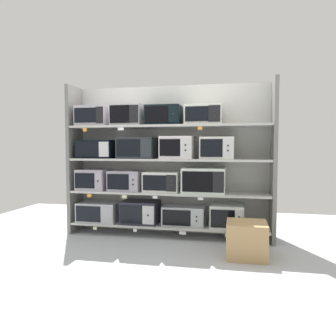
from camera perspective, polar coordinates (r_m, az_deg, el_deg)
The scene contains 36 objects.
ground at distance 3.77m, azimuth -3.25°, elevation -15.85°, with size 6.76×6.00×0.02m, color #B2B7BC.
back_panel at distance 4.76m, azimuth 0.60°, elevation 1.47°, with size 2.96×0.04×2.13m, color #B2B2AD.
upright_left at distance 5.01m, azimuth -16.00°, elevation 1.44°, with size 0.05×0.44×2.13m, color slate.
upright_right at distance 4.46m, azimuth 18.05°, elevation 1.15°, with size 0.05×0.44×2.13m, color slate.
shelf_0 at distance 4.65m, azimuth 0.00°, elevation -9.98°, with size 2.76×0.44×0.03m, color beige.
microwave_0 at distance 4.93m, azimuth -11.93°, elevation -7.46°, with size 0.58×0.42×0.28m.
microwave_1 at distance 4.71m, azimuth -4.85°, elevation -7.68°, with size 0.52×0.42×0.32m.
microwave_2 at distance 4.58m, azimuth 2.79°, elevation -8.33°, with size 0.58×0.35×0.26m.
microwave_3 at distance 4.52m, azimuth 10.30°, elevation -8.25°, with size 0.44×0.42×0.31m.
price_tag_0 at distance 4.76m, azimuth -12.69°, elevation -10.27°, with size 0.06×0.00×0.04m, color beige.
price_tag_1 at distance 4.56m, azimuth -5.80°, elevation -10.83°, with size 0.05×0.00×0.04m, color white.
price_tag_2 at distance 4.41m, azimuth 2.58°, elevation -11.31°, with size 0.09×0.00×0.04m, color white.
price_tag_3 at distance 4.35m, azimuth 10.51°, elevation -11.54°, with size 0.08×0.00×0.04m, color beige.
shelf_1 at distance 4.57m, azimuth 0.00°, elevation -4.34°, with size 2.76×0.44×0.03m, color beige.
microwave_4 at distance 4.89m, azimuth -12.82°, elevation -1.96°, with size 0.43×0.44×0.30m.
microwave_5 at distance 4.71m, azimuth -7.31°, elevation -2.19°, with size 0.46×0.40×0.29m.
microwave_6 at distance 4.56m, azimuth -1.04°, elevation -2.40°, with size 0.49×0.40×0.28m.
microwave_7 at distance 4.47m, azimuth 6.32°, elevation -2.15°, with size 0.58×0.43×0.34m.
price_tag_4 at distance 4.71m, azimuth -13.64°, elevation -4.72°, with size 0.06×0.00×0.04m, color orange.
price_tag_5 at distance 4.51m, azimuth -7.68°, elevation -5.02°, with size 0.07×0.00×0.05m, color beige.
price_tag_6 at distance 4.39m, azimuth -2.29°, elevation -5.15°, with size 0.07×0.00×0.03m, color white.
price_tag_7 at distance 4.28m, azimuth 5.71°, elevation -5.39°, with size 0.07×0.00×0.03m, color white.
shelf_2 at distance 4.53m, azimuth 0.00°, elevation 1.47°, with size 2.76×0.44×0.03m, color beige.
microwave_8 at distance 4.85m, azimuth -12.37°, elevation 3.24°, with size 0.52×0.36×0.26m.
microwave_9 at distance 4.63m, azimuth -5.39°, elevation 3.51°, with size 0.51×0.41×0.30m.
microwave_10 at distance 4.50m, azimuth 1.68°, elevation 3.60°, with size 0.45×0.43×0.31m.
microwave_11 at distance 4.43m, azimuth 8.62°, elevation 3.48°, with size 0.45×0.41×0.30m.
shelf_3 at distance 4.53m, azimuth 0.00°, elevation 7.31°, with size 2.76×0.44×0.03m, color beige.
microwave_12 at distance 4.89m, azimuth -12.82°, elevation 8.80°, with size 0.45×0.40×0.28m.
microwave_13 at distance 4.70m, azimuth -7.07°, elevation 9.17°, with size 0.44×0.38×0.30m.
microwave_14 at distance 4.56m, azimuth -0.75°, elevation 9.19°, with size 0.48×0.37×0.27m.
microwave_15 at distance 4.47m, azimuth 6.23°, elevation 9.25°, with size 0.49×0.35×0.27m.
price_tag_8 at distance 4.69m, azimuth -14.39°, elevation 6.53°, with size 0.06×0.00×0.05m, color orange.
price_tag_9 at distance 4.48m, azimuth -8.28°, elevation 6.81°, with size 0.09×0.00×0.04m, color white.
price_tag_10 at distance 4.24m, azimuth 5.64°, elevation 6.99°, with size 0.06×0.00×0.04m, color orange.
shipping_carton at distance 3.87m, azimuth 13.61°, elevation -12.12°, with size 0.45×0.45×0.40m, color tan.
Camera 1 is at (0.93, -4.43, 1.24)m, focal length 34.75 mm.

